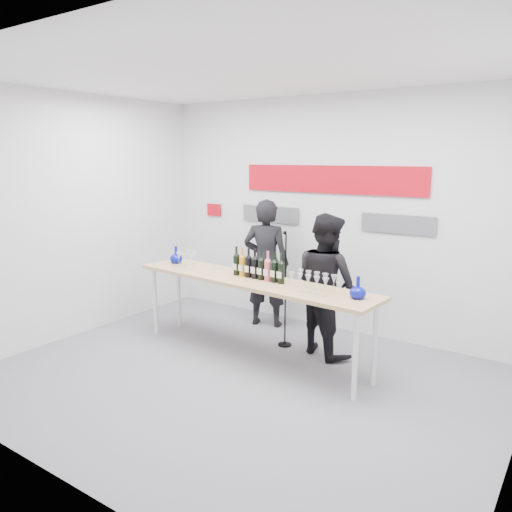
# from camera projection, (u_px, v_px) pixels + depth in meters

# --- Properties ---
(ground) EXTENTS (5.00, 5.00, 0.00)m
(ground) POSITION_uv_depth(u_px,v_px,m) (238.00, 379.00, 5.09)
(ground) COLOR slate
(ground) RESTS_ON ground
(back_wall) EXTENTS (5.00, 0.04, 3.00)m
(back_wall) POSITION_uv_depth(u_px,v_px,m) (330.00, 215.00, 6.41)
(back_wall) COLOR silver
(back_wall) RESTS_ON ground
(signage) EXTENTS (3.38, 0.02, 0.79)m
(signage) POSITION_uv_depth(u_px,v_px,m) (326.00, 191.00, 6.36)
(signage) COLOR #B70716
(signage) RESTS_ON back_wall
(tasting_table) EXTENTS (3.06, 0.84, 0.91)m
(tasting_table) POSITION_uv_depth(u_px,v_px,m) (251.00, 285.00, 5.52)
(tasting_table) COLOR tan
(tasting_table) RESTS_ON ground
(wine_bottles) EXTENTS (0.71, 0.13, 0.33)m
(wine_bottles) POSITION_uv_depth(u_px,v_px,m) (258.00, 264.00, 5.48)
(wine_bottles) COLOR black
(wine_bottles) RESTS_ON tasting_table
(decanter_left) EXTENTS (0.16, 0.16, 0.21)m
(decanter_left) POSITION_uv_depth(u_px,v_px,m) (176.00, 255.00, 6.31)
(decanter_left) COLOR #070F89
(decanter_left) RESTS_ON tasting_table
(decanter_right) EXTENTS (0.16, 0.16, 0.21)m
(decanter_right) POSITION_uv_depth(u_px,v_px,m) (358.00, 287.00, 4.74)
(decanter_right) COLOR #070F89
(decanter_right) RESTS_ON tasting_table
(glasses_left) EXTENTS (0.26, 0.24, 0.18)m
(glasses_left) POSITION_uv_depth(u_px,v_px,m) (187.00, 260.00, 6.09)
(glasses_left) COLOR silver
(glasses_left) RESTS_ON tasting_table
(glasses_right) EXTENTS (0.48, 0.26, 0.18)m
(glasses_right) POSITION_uv_depth(u_px,v_px,m) (312.00, 282.00, 4.99)
(glasses_right) COLOR silver
(glasses_right) RESTS_ON tasting_table
(presenter_left) EXTENTS (0.71, 0.57, 1.70)m
(presenter_left) POSITION_uv_depth(u_px,v_px,m) (266.00, 263.00, 6.59)
(presenter_left) COLOR black
(presenter_left) RESTS_ON ground
(presenter_right) EXTENTS (0.97, 0.87, 1.62)m
(presenter_right) POSITION_uv_depth(u_px,v_px,m) (326.00, 285.00, 5.64)
(presenter_right) COLOR black
(presenter_right) RESTS_ON ground
(mic_stand) EXTENTS (0.16, 0.16, 1.40)m
(mic_stand) POSITION_uv_depth(u_px,v_px,m) (285.00, 311.00, 5.92)
(mic_stand) COLOR black
(mic_stand) RESTS_ON ground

